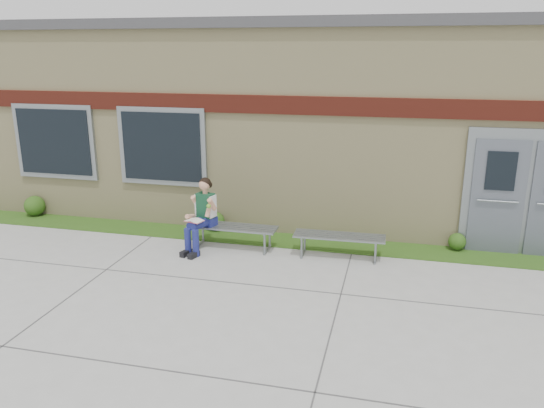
# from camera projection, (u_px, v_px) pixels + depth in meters

# --- Properties ---
(ground) EXTENTS (80.00, 80.00, 0.00)m
(ground) POSITION_uv_depth(u_px,v_px,m) (270.00, 302.00, 7.89)
(ground) COLOR #9E9E99
(ground) RESTS_ON ground
(grass_strip) EXTENTS (16.00, 0.80, 0.02)m
(grass_strip) POSITION_uv_depth(u_px,v_px,m) (302.00, 242.00, 10.31)
(grass_strip) COLOR #244713
(grass_strip) RESTS_ON ground
(school_building) EXTENTS (16.20, 6.22, 4.20)m
(school_building) POSITION_uv_depth(u_px,v_px,m) (329.00, 114.00, 12.89)
(school_building) COLOR beige
(school_building) RESTS_ON ground
(bench_left) EXTENTS (1.68, 0.48, 0.44)m
(bench_left) POSITION_uv_depth(u_px,v_px,m) (233.00, 231.00, 9.94)
(bench_left) COLOR gray
(bench_left) RESTS_ON ground
(bench_right) EXTENTS (1.63, 0.49, 0.42)m
(bench_right) POSITION_uv_depth(u_px,v_px,m) (339.00, 240.00, 9.49)
(bench_right) COLOR gray
(bench_right) RESTS_ON ground
(girl) EXTENTS (0.54, 0.88, 1.36)m
(girl) POSITION_uv_depth(u_px,v_px,m) (202.00, 214.00, 9.77)
(girl) COLOR navy
(girl) RESTS_ON ground
(shrub_west) EXTENTS (0.45, 0.45, 0.45)m
(shrub_west) POSITION_uv_depth(u_px,v_px,m) (35.00, 206.00, 11.87)
(shrub_west) COLOR #244713
(shrub_west) RESTS_ON grass_strip
(shrub_mid) EXTENTS (0.38, 0.38, 0.38)m
(shrub_mid) POSITION_uv_depth(u_px,v_px,m) (215.00, 221.00, 10.91)
(shrub_mid) COLOR #244713
(shrub_mid) RESTS_ON grass_strip
(shrub_east) EXTENTS (0.32, 0.32, 0.32)m
(shrub_east) POSITION_uv_depth(u_px,v_px,m) (457.00, 242.00, 9.85)
(shrub_east) COLOR #244713
(shrub_east) RESTS_ON grass_strip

